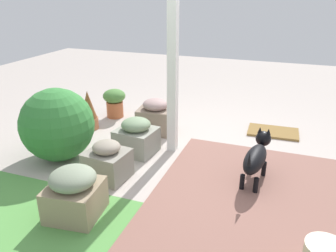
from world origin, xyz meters
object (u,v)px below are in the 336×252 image
stone_planter_nearest (156,117)px  round_shrub (57,125)px  doormat (273,132)px  stone_planter_near (136,137)px  dog (256,156)px  terracotta_pot_spiky (89,111)px  porch_pillar (173,58)px  stone_planter_mid (108,161)px  stone_planter_far (74,193)px  terracotta_pot_broad (114,101)px

stone_planter_nearest → round_shrub: (0.74, 1.08, 0.19)m
doormat → stone_planter_near: bearing=38.0°
round_shrub → dog: bearing=-173.4°
terracotta_pot_spiky → doormat: bearing=-163.4°
stone_planter_nearest → round_shrub: 1.32m
porch_pillar → stone_planter_near: bearing=29.8°
stone_planter_mid → terracotta_pot_spiky: terracotta_pot_spiky is taller
stone_planter_far → terracotta_pot_broad: bearing=-69.6°
stone_planter_mid → terracotta_pot_broad: 1.81m
stone_planter_far → dog: bearing=-141.4°
stone_planter_nearest → stone_planter_mid: bearing=89.7°
doormat → round_shrub: bearing=35.4°
terracotta_pot_spiky → doormat: 2.53m
stone_planter_nearest → round_shrub: round_shrub is taller
round_shrub → doormat: size_ratio=1.25×
terracotta_pot_spiky → terracotta_pot_broad: bearing=-101.2°
dog → round_shrub: bearing=6.6°
stone_planter_near → stone_planter_mid: (0.03, 0.64, -0.01)m
stone_planter_mid → stone_planter_far: size_ratio=0.92×
stone_planter_mid → dog: dog is taller
stone_planter_far → stone_planter_near: bearing=-88.9°
dog → stone_planter_mid: bearing=17.6°
porch_pillar → stone_planter_far: 1.78m
dog → terracotta_pot_broad: bearing=-27.8°
stone_planter_near → terracotta_pot_broad: size_ratio=1.13×
porch_pillar → stone_planter_near: 1.01m
stone_planter_nearest → round_shrub: bearing=55.5°
dog → terracotta_pot_spiky: bearing=-15.1°
stone_planter_mid → porch_pillar: bearing=-115.1°
stone_planter_far → round_shrub: round_shrub is taller
porch_pillar → terracotta_pot_spiky: (1.30, -0.23, -0.85)m
stone_planter_far → doormat: 2.86m
dog → stone_planter_near: bearing=-7.6°
terracotta_pot_spiky → dog: 2.41m
doormat → terracotta_pot_spiky: bearing=16.6°
terracotta_pot_spiky → dog: size_ratio=0.77×
terracotta_pot_broad → terracotta_pot_spiky: size_ratio=0.79×
porch_pillar → stone_planter_nearest: bearing=-47.6°
round_shrub → doormat: (-2.25, -1.60, -0.40)m
stone_planter_far → dog: 1.76m
stone_planter_far → round_shrub: bearing=-47.3°
terracotta_pot_broad → doormat: bearing=-175.5°
stone_planter_nearest → terracotta_pot_broad: bearing=-22.8°
round_shrub → stone_planter_mid: bearing=164.5°
terracotta_pot_spiky → dog: (-2.32, 0.63, 0.02)m
stone_planter_nearest → stone_planter_near: 0.65m
stone_planter_nearest → stone_planter_mid: (0.01, 1.28, -0.03)m
stone_planter_mid → terracotta_pot_spiky: size_ratio=0.81×
stone_planter_near → porch_pillar: bearing=-150.2°
stone_planter_mid → round_shrub: size_ratio=0.53×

